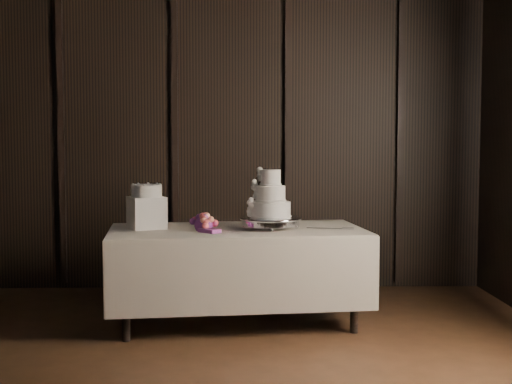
% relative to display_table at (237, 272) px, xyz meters
% --- Properties ---
extents(room, '(6.08, 7.08, 3.08)m').
position_rel_display_table_xyz_m(room, '(-0.61, -2.08, 1.08)').
color(room, black).
rests_on(room, ground).
extents(display_table, '(2.09, 1.25, 0.76)m').
position_rel_display_table_xyz_m(display_table, '(0.00, 0.00, 0.00)').
color(display_table, beige).
rests_on(display_table, ground).
extents(cake_stand, '(0.61, 0.61, 0.09)m').
position_rel_display_table_xyz_m(cake_stand, '(0.26, -0.02, 0.39)').
color(cake_stand, silver).
rests_on(cake_stand, display_table).
extents(wedding_cake, '(0.34, 0.31, 0.38)m').
position_rel_display_table_xyz_m(wedding_cake, '(0.24, -0.04, 0.58)').
color(wedding_cake, white).
rests_on(wedding_cake, cake_stand).
extents(bouquet, '(0.45, 0.45, 0.17)m').
position_rel_display_table_xyz_m(bouquet, '(-0.26, -0.11, 0.40)').
color(bouquet, '#C04345').
rests_on(bouquet, display_table).
extents(box_pedestal, '(0.34, 0.34, 0.25)m').
position_rel_display_table_xyz_m(box_pedestal, '(-0.71, 0.04, 0.47)').
color(box_pedestal, white).
rests_on(box_pedestal, display_table).
extents(small_cake, '(0.27, 0.27, 0.10)m').
position_rel_display_table_xyz_m(small_cake, '(-0.71, 0.04, 0.64)').
color(small_cake, white).
rests_on(small_cake, box_pedestal).
extents(cake_knife, '(0.37, 0.11, 0.01)m').
position_rel_display_table_xyz_m(cake_knife, '(0.68, -0.04, 0.35)').
color(cake_knife, silver).
rests_on(cake_knife, display_table).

